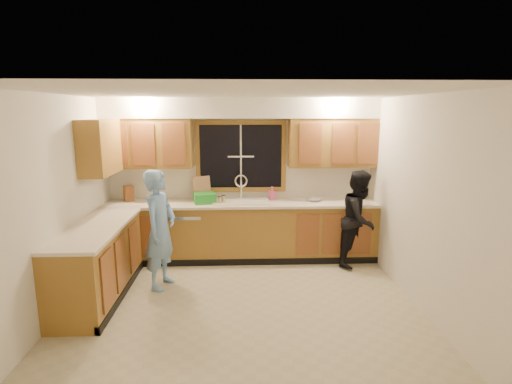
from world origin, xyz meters
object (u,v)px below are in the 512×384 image
man (160,229)px  sink (241,206)px  woman (360,219)px  knife_block (129,193)px  dishwasher (187,234)px  stove (81,281)px  dish_crate (205,198)px  bowl (315,200)px  soap_bottle (272,193)px

man → sink: bearing=-30.6°
woman → knife_block: bearing=124.2°
dishwasher → stove: stove is taller
woman → dish_crate: 2.38m
dishwasher → dish_crate: size_ratio=2.55×
dish_crate → stove: bearing=-124.4°
dish_crate → bowl: dish_crate is taller
sink → bowl: size_ratio=4.06×
knife_block → soap_bottle: size_ratio=1.18×
bowl → dishwasher: bearing=-179.2°
sink → dishwasher: sink is taller
stove → woman: woman is taller
sink → stove: (-1.80, -1.82, -0.41)m
man → bowl: size_ratio=7.46×
stove → woman: bearing=22.4°
sink → bowl: bearing=0.7°
stove → soap_bottle: bearing=41.2°
knife_block → woman: bearing=-43.1°
man → bowl: bearing=-49.1°
soap_bottle → dishwasher: bearing=-171.7°
man → soap_bottle: bearing=-36.6°
soap_bottle → bowl: (0.66, -0.17, -0.08)m
woman → knife_block: (-3.54, 0.49, 0.31)m
man → knife_block: (-0.69, 1.14, 0.25)m
knife_block → dish_crate: (1.20, -0.16, -0.05)m
sink → woman: woman is taller
stove → dish_crate: (1.24, 1.81, 0.55)m
man → knife_block: man is taller
dishwasher → soap_bottle: (1.35, 0.20, 0.61)m
stove → man: (0.73, 0.83, 0.34)m
dish_crate → soap_bottle: 1.08m
sink → dish_crate: sink is taller
stove → knife_block: (0.04, 1.97, 0.59)m
soap_bottle → bowl: 0.68m
knife_block → dish_crate: knife_block is taller
knife_block → dishwasher: bearing=-44.9°
bowl → man: bearing=-155.6°
dishwasher → knife_block: bearing=170.2°
dishwasher → dish_crate: (0.29, -0.00, 0.59)m
sink → dish_crate: size_ratio=2.67×
dish_crate → soap_bottle: soap_bottle is taller
sink → knife_block: size_ratio=3.49×
knife_block → soap_bottle: 2.26m
woman → bowl: size_ratio=6.88×
stove → soap_bottle: 3.10m
knife_block → bowl: (2.91, -0.13, -0.10)m
dishwasher → soap_bottle: size_ratio=3.94×
man → bowl: 2.44m
stove → woman: 3.88m
knife_block → bowl: 2.92m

